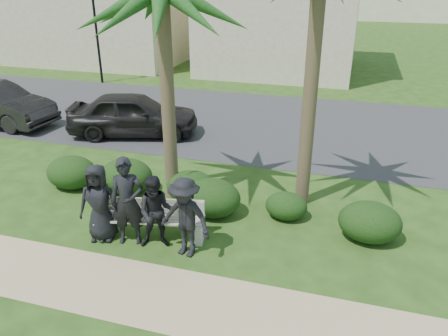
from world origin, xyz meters
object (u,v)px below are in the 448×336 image
Objects in this scene: street_lamp at (95,22)px; man_a at (99,203)px; park_bench at (151,222)px; car_a at (133,114)px; man_d at (185,218)px; man_b at (127,202)px; man_c at (157,212)px.

street_lamp is 14.65m from man_a.
park_bench is (8.38, -12.12, -2.59)m from street_lamp.
car_a is at bearing 108.38° from park_bench.
man_d is 7.32m from car_a.
park_bench is at bearing 5.36° from man_a.
street_lamp is 14.92m from man_b.
man_a is 6.39m from car_a.
man_a is 0.39× the size of car_a.
man_d is at bearing -22.47° from man_b.
man_c is 6.86m from car_a.
car_a is at bearing 97.93° from man_b.
man_d is 0.39× the size of car_a.
man_b reaches higher than car_a.
man_a is at bearing -174.67° from car_a.
man_a is 0.89× the size of man_b.
man_c is 0.67m from man_d.
park_bench is 1.40× the size of man_a.
man_c is at bearing -15.93° from man_b.
man_a reaches higher than park_bench.
street_lamp is 2.28× the size of man_b.
man_d is (0.66, -0.12, 0.06)m from man_c.
man_b is 6.59m from car_a.
man_b is 0.44× the size of car_a.
man_d reaches higher than car_a.
park_bench is 1.52× the size of man_c.
man_c is (1.24, 0.08, -0.07)m from man_a.
man_c is 0.36× the size of car_a.
street_lamp is 2.55× the size of man_a.
car_a is at bearing 96.92° from man_a.
man_d reaches higher than park_bench.
park_bench is at bearing 169.98° from man_d.
man_c is (8.66, -12.38, -2.17)m from street_lamp.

